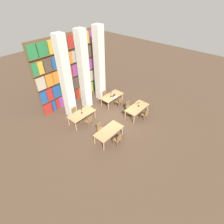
# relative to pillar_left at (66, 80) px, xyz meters

# --- Properties ---
(ground_plane) EXTENTS (40.00, 40.00, 0.00)m
(ground_plane) POSITION_rel_pillar_left_xyz_m (1.63, -2.65, -3.00)
(ground_plane) COLOR #4C3828
(bookshelf_bank) EXTENTS (6.44, 0.35, 5.50)m
(bookshelf_bank) POSITION_rel_pillar_left_xyz_m (1.63, 1.41, -0.34)
(bookshelf_bank) COLOR brown
(bookshelf_bank) RESTS_ON ground_plane
(pillar_left) EXTENTS (0.63, 0.63, 6.00)m
(pillar_left) POSITION_rel_pillar_left_xyz_m (0.00, 0.00, 0.00)
(pillar_left) COLOR beige
(pillar_left) RESTS_ON ground_plane
(pillar_center) EXTENTS (0.63, 0.63, 6.00)m
(pillar_center) POSITION_rel_pillar_left_xyz_m (1.63, 0.00, 0.00)
(pillar_center) COLOR beige
(pillar_center) RESTS_ON ground_plane
(pillar_right) EXTENTS (0.63, 0.63, 6.00)m
(pillar_right) POSITION_rel_pillar_left_xyz_m (3.27, 0.00, 0.00)
(pillar_right) COLOR beige
(pillar_right) RESTS_ON ground_plane
(reading_table_0) EXTENTS (1.98, 0.96, 0.75)m
(reading_table_0) POSITION_rel_pillar_left_xyz_m (-0.05, -3.98, -2.33)
(reading_table_0) COLOR tan
(reading_table_0) RESTS_ON ground_plane
(chair_0) EXTENTS (0.42, 0.40, 0.87)m
(chair_0) POSITION_rel_pillar_left_xyz_m (-0.05, -4.75, -2.53)
(chair_0) COLOR brown
(chair_0) RESTS_ON ground_plane
(chair_1) EXTENTS (0.42, 0.40, 0.87)m
(chair_1) POSITION_rel_pillar_left_xyz_m (-0.05, -3.22, -2.53)
(chair_1) COLOR brown
(chair_1) RESTS_ON ground_plane
(reading_table_1) EXTENTS (1.98, 0.96, 0.75)m
(reading_table_1) POSITION_rel_pillar_left_xyz_m (3.26, -3.88, -2.33)
(reading_table_1) COLOR tan
(reading_table_1) RESTS_ON ground_plane
(chair_2) EXTENTS (0.42, 0.40, 0.87)m
(chair_2) POSITION_rel_pillar_left_xyz_m (3.25, -4.65, -2.53)
(chair_2) COLOR brown
(chair_2) RESTS_ON ground_plane
(chair_3) EXTENTS (0.42, 0.40, 0.87)m
(chair_3) POSITION_rel_pillar_left_xyz_m (3.25, -3.11, -2.53)
(chair_3) COLOR brown
(chair_3) RESTS_ON ground_plane
(desk_lamp_0) EXTENTS (0.14, 0.14, 0.41)m
(desk_lamp_0) POSITION_rel_pillar_left_xyz_m (3.46, -3.88, -1.98)
(desk_lamp_0) COLOR black
(desk_lamp_0) RESTS_ON reading_table_1
(reading_table_2) EXTENTS (1.98, 0.96, 0.75)m
(reading_table_2) POSITION_rel_pillar_left_xyz_m (-0.03, -1.31, -2.33)
(reading_table_2) COLOR tan
(reading_table_2) RESTS_ON ground_plane
(chair_4) EXTENTS (0.42, 0.40, 0.87)m
(chair_4) POSITION_rel_pillar_left_xyz_m (-0.04, -2.08, -2.53)
(chair_4) COLOR brown
(chair_4) RESTS_ON ground_plane
(chair_5) EXTENTS (0.42, 0.40, 0.87)m
(chair_5) POSITION_rel_pillar_left_xyz_m (-0.04, -0.54, -2.53)
(chair_5) COLOR brown
(chair_5) RESTS_ON ground_plane
(desk_lamp_1) EXTENTS (0.14, 0.14, 0.44)m
(desk_lamp_1) POSITION_rel_pillar_left_xyz_m (0.02, -1.28, -1.96)
(desk_lamp_1) COLOR black
(desk_lamp_1) RESTS_ON reading_table_2
(reading_table_3) EXTENTS (1.98, 0.96, 0.75)m
(reading_table_3) POSITION_rel_pillar_left_xyz_m (3.24, -1.37, -2.33)
(reading_table_3) COLOR tan
(reading_table_3) RESTS_ON ground_plane
(chair_6) EXTENTS (0.42, 0.40, 0.87)m
(chair_6) POSITION_rel_pillar_left_xyz_m (3.28, -2.13, -2.53)
(chair_6) COLOR brown
(chair_6) RESTS_ON ground_plane
(chair_7) EXTENTS (0.42, 0.40, 0.87)m
(chair_7) POSITION_rel_pillar_left_xyz_m (3.28, -0.60, -2.53)
(chair_7) COLOR brown
(chair_7) RESTS_ON ground_plane
(desk_lamp_2) EXTENTS (0.14, 0.14, 0.47)m
(desk_lamp_2) POSITION_rel_pillar_left_xyz_m (3.07, -1.40, -1.94)
(desk_lamp_2) COLOR black
(desk_lamp_2) RESTS_ON reading_table_3
(laptop) EXTENTS (0.32, 0.22, 0.21)m
(laptop) POSITION_rel_pillar_left_xyz_m (3.25, -1.66, -2.21)
(laptop) COLOR silver
(laptop) RESTS_ON reading_table_3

